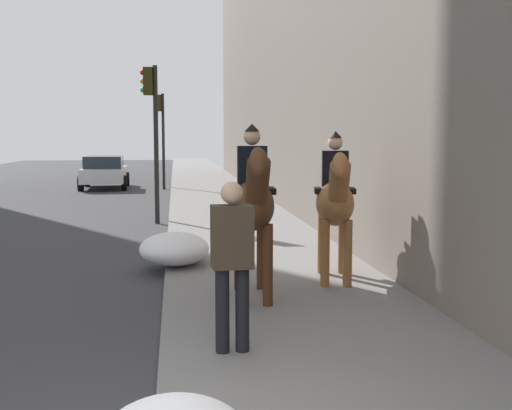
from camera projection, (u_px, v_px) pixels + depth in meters
name	position (u px, v px, depth m)	size (l,w,h in m)	color
mounted_horse_near	(253.00, 202.00, 8.26)	(2.15, 0.63, 2.31)	#4C2B16
mounted_horse_far	(335.00, 200.00, 9.31)	(2.14, 0.82, 2.22)	brown
pedestrian_greeting	(232.00, 255.00, 6.21)	(0.28, 0.42, 1.70)	black
car_mid_lane	(105.00, 171.00, 27.78)	(4.15, 2.09, 1.44)	silver
traffic_light_near_curb	(152.00, 119.00, 16.22)	(0.20, 0.44, 4.07)	black
traffic_light_far_curb	(161.00, 126.00, 27.07)	(0.20, 0.44, 4.10)	black
snow_pile_far	(174.00, 249.00, 10.65)	(1.52, 1.17, 0.53)	white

